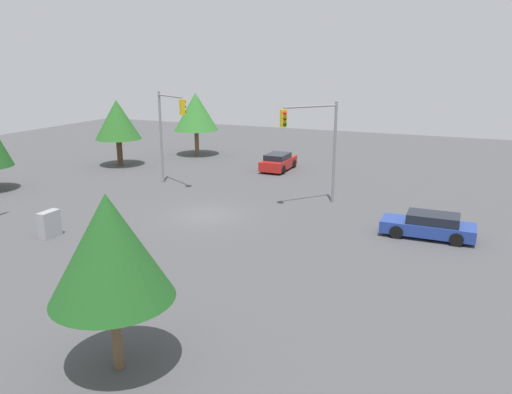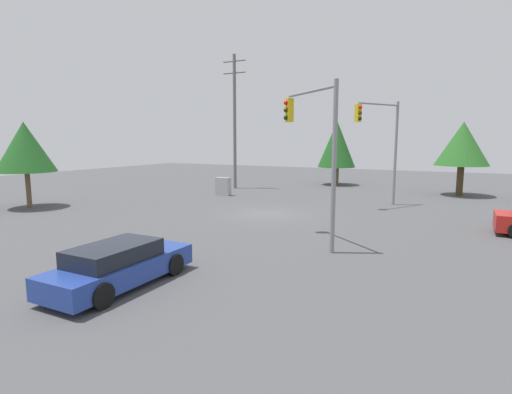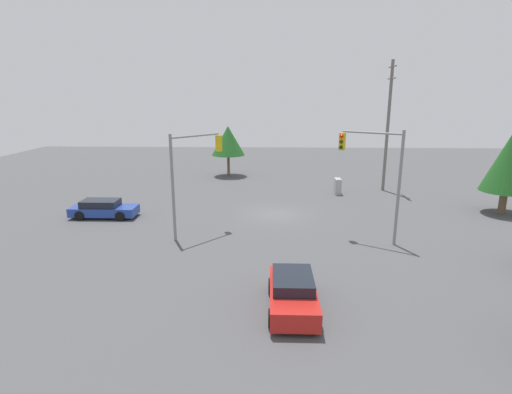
{
  "view_description": "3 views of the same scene",
  "coord_description": "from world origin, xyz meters",
  "px_view_note": "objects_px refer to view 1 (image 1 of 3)",
  "views": [
    {
      "loc": [
        25.31,
        14.1,
        9.07
      ],
      "look_at": [
        -1.62,
        2.62,
        1.03
      ],
      "focal_mm": 35.0,
      "sensor_mm": 36.0,
      "label": 1
    },
    {
      "loc": [
        -10.13,
        21.08,
        4.34
      ],
      "look_at": [
        -0.65,
        2.65,
        1.39
      ],
      "focal_mm": 28.0,
      "sensor_mm": 36.0,
      "label": 2
    },
    {
      "loc": [
        -29.09,
        0.52,
        8.76
      ],
      "look_at": [
        -0.04,
        1.49,
        1.33
      ],
      "focal_mm": 28.0,
      "sensor_mm": 36.0,
      "label": 3
    }
  ],
  "objects_px": {
    "traffic_signal_cross": "(315,136)",
    "electrical_cabinet": "(49,224)",
    "sedan_red": "(278,162)",
    "traffic_signal_main": "(169,123)",
    "sedan_blue": "(429,226)"
  },
  "relations": [
    {
      "from": "traffic_signal_main",
      "to": "electrical_cabinet",
      "type": "height_order",
      "value": "traffic_signal_main"
    },
    {
      "from": "sedan_red",
      "to": "traffic_signal_main",
      "type": "relative_size",
      "value": 0.63
    },
    {
      "from": "sedan_red",
      "to": "traffic_signal_main",
      "type": "height_order",
      "value": "traffic_signal_main"
    },
    {
      "from": "sedan_blue",
      "to": "traffic_signal_cross",
      "type": "bearing_deg",
      "value": 64.78
    },
    {
      "from": "sedan_red",
      "to": "electrical_cabinet",
      "type": "bearing_deg",
      "value": -104.34
    },
    {
      "from": "sedan_red",
      "to": "electrical_cabinet",
      "type": "relative_size",
      "value": 3.05
    },
    {
      "from": "electrical_cabinet",
      "to": "sedan_red",
      "type": "bearing_deg",
      "value": 165.66
    },
    {
      "from": "sedan_red",
      "to": "traffic_signal_cross",
      "type": "height_order",
      "value": "traffic_signal_cross"
    },
    {
      "from": "sedan_red",
      "to": "traffic_signal_cross",
      "type": "bearing_deg",
      "value": -57.3
    },
    {
      "from": "electrical_cabinet",
      "to": "traffic_signal_cross",
      "type": "bearing_deg",
      "value": 135.59
    },
    {
      "from": "traffic_signal_cross",
      "to": "electrical_cabinet",
      "type": "height_order",
      "value": "traffic_signal_cross"
    },
    {
      "from": "sedan_blue",
      "to": "traffic_signal_main",
      "type": "distance_m",
      "value": 19.47
    },
    {
      "from": "electrical_cabinet",
      "to": "sedan_blue",
      "type": "bearing_deg",
      "value": 112.98
    },
    {
      "from": "traffic_signal_main",
      "to": "sedan_blue",
      "type": "bearing_deg",
      "value": 18.3
    },
    {
      "from": "traffic_signal_main",
      "to": "traffic_signal_cross",
      "type": "distance_m",
      "value": 11.22
    }
  ]
}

